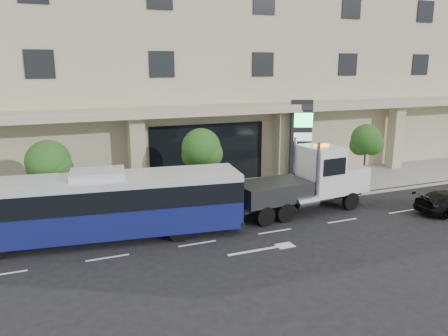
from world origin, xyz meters
The scene contains 10 objects.
ground centered at (0.00, 0.00, 0.00)m, with size 120.00×120.00×0.00m, color black.
sidewalk centered at (0.00, 5.00, 0.07)m, with size 120.00×6.00×0.15m, color gray.
curb centered at (0.00, 2.00, 0.07)m, with size 120.00×0.30×0.15m, color gray.
convention_center centered at (0.00, 15.42, 9.97)m, with size 60.00×17.60×20.00m.
tree_left centered at (-9.97, 3.59, 3.11)m, with size 2.27×2.20×4.22m.
tree_mid centered at (-1.97, 3.59, 3.26)m, with size 2.28×2.20×4.38m.
tree_right centered at (9.53, 3.59, 3.04)m, with size 2.10×2.00×4.04m.
city_bus centered at (-7.98, 0.70, 1.69)m, with size 13.32×4.36×3.32m.
tow_truck centered at (3.21, 0.63, 1.67)m, with size 8.95×2.80×4.06m.
signage_pylon centered at (5.74, 5.62, 2.99)m, with size 1.47×0.98×5.59m.
Camera 1 is at (-9.86, -19.17, 7.90)m, focal length 35.00 mm.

